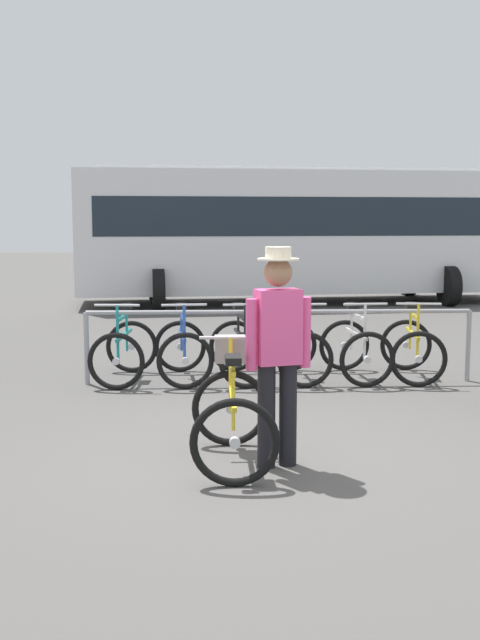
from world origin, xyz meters
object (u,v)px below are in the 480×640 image
(racked_bike_red, at_px, (298,349))
(racked_bike_yellow, at_px, (412,349))
(featured_bicycle, at_px, (232,407))
(racked_bike_white, at_px, (355,349))
(person_with_featured_bike, at_px, (278,348))
(racked_bike_teal, at_px, (124,351))
(racked_bike_black, at_px, (240,350))
(racked_bike_blue, at_px, (183,350))
(bus_distant, at_px, (296,228))

(racked_bike_red, distance_m, racked_bike_yellow, 1.40)
(featured_bicycle, bearing_deg, racked_bike_white, 63.55)
(racked_bike_red, height_order, person_with_featured_bike, person_with_featured_bike)
(racked_bike_teal, bearing_deg, racked_bike_black, 0.38)
(featured_bicycle, distance_m, person_with_featured_bike, 0.63)
(racked_bike_red, distance_m, racked_bike_white, 0.70)
(racked_bike_black, height_order, racked_bike_white, same)
(racked_bike_red, xyz_separation_m, racked_bike_yellow, (1.40, 0.01, 0.00))
(racked_bike_red, distance_m, featured_bicycle, 3.28)
(racked_bike_blue, bearing_deg, racked_bike_white, 0.38)
(racked_bike_yellow, bearing_deg, racked_bike_black, -179.62)
(racked_bike_yellow, relative_size, bus_distant, 0.11)
(featured_bicycle, height_order, bus_distant, bus_distant)
(racked_bike_white, relative_size, racked_bike_yellow, 1.01)
(racked_bike_yellow, xyz_separation_m, featured_bicycle, (-2.28, -3.17, 0.08))
(racked_bike_blue, relative_size, featured_bicycle, 0.98)
(racked_bike_teal, xyz_separation_m, racked_bike_black, (1.40, 0.01, -0.00))
(racked_bike_yellow, bearing_deg, racked_bike_teal, -179.62)
(racked_bike_red, height_order, featured_bicycle, same)
(racked_bike_blue, bearing_deg, racked_bike_yellow, 0.38)
(bus_distant, bearing_deg, racked_bike_yellow, -86.63)
(person_with_featured_bike, distance_m, bus_distant, 12.11)
(racked_bike_yellow, distance_m, featured_bicycle, 3.90)
(bus_distant, bearing_deg, racked_bike_black, -100.34)
(featured_bicycle, relative_size, bus_distant, 0.12)
(racked_bike_teal, relative_size, featured_bicycle, 0.99)
(racked_bike_black, bearing_deg, racked_bike_blue, -179.62)
(racked_bike_yellow, xyz_separation_m, person_with_featured_bike, (-1.92, -3.31, 0.58))
(racked_bike_black, bearing_deg, racked_bike_yellow, 0.38)
(racked_bike_teal, xyz_separation_m, person_with_featured_bike, (1.58, -3.28, 0.58))
(racked_bike_teal, distance_m, racked_bike_red, 2.10)
(racked_bike_black, relative_size, bus_distant, 0.11)
(racked_bike_teal, bearing_deg, racked_bike_white, 0.38)
(racked_bike_yellow, distance_m, bus_distant, 8.81)
(racked_bike_teal, relative_size, person_with_featured_bike, 0.67)
(racked_bike_black, height_order, bus_distant, bus_distant)
(racked_bike_red, xyz_separation_m, person_with_featured_bike, (-0.52, -3.30, 0.58))
(racked_bike_blue, xyz_separation_m, racked_bike_white, (2.10, 0.01, -0.00))
(racked_bike_black, xyz_separation_m, racked_bike_white, (1.40, 0.01, 0.00))
(racked_bike_teal, distance_m, featured_bicycle, 3.38)
(racked_bike_black, height_order, featured_bicycle, same)
(racked_bike_red, relative_size, featured_bicycle, 0.96)
(racked_bike_black, xyz_separation_m, racked_bike_red, (0.70, 0.00, 0.00))
(racked_bike_teal, xyz_separation_m, bus_distant, (2.99, 8.71, 1.37))
(racked_bike_yellow, bearing_deg, racked_bike_white, -179.62)
(racked_bike_teal, bearing_deg, person_with_featured_bike, -64.36)
(racked_bike_white, bearing_deg, person_with_featured_bike, -110.33)
(featured_bicycle, xyz_separation_m, bus_distant, (1.76, 11.86, 1.30))
(bus_distant, bearing_deg, racked_bike_teal, -108.93)
(racked_bike_red, bearing_deg, person_with_featured_bike, -99.03)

